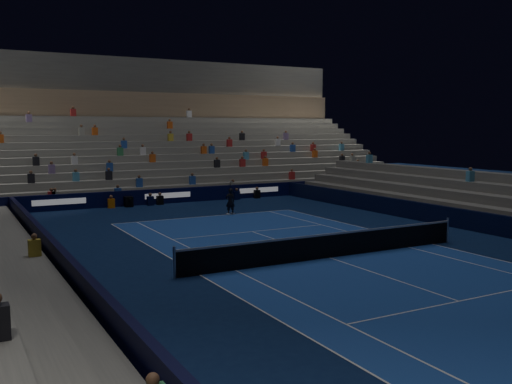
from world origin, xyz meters
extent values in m
plane|color=#0B1B43|center=(0.00, 0.00, 0.00)|extent=(90.00, 90.00, 0.00)
cube|color=#1C439C|center=(0.00, 0.00, 0.01)|extent=(10.97, 23.77, 0.01)
cube|color=black|center=(0.00, 18.50, 0.50)|extent=(44.00, 0.25, 1.00)
cube|color=black|center=(9.70, 0.00, 0.50)|extent=(0.25, 37.00, 1.00)
cube|color=black|center=(-9.70, 0.00, 0.50)|extent=(0.25, 37.00, 1.00)
cube|color=slate|center=(0.00, 19.50, 0.25)|extent=(44.00, 1.00, 0.50)
cube|color=slate|center=(0.00, 20.50, 0.50)|extent=(44.00, 1.00, 1.00)
cube|color=slate|center=(0.00, 21.50, 0.75)|extent=(44.00, 1.00, 1.50)
cube|color=slate|center=(0.00, 22.50, 1.00)|extent=(44.00, 1.00, 2.00)
cube|color=slate|center=(0.00, 23.50, 1.25)|extent=(44.00, 1.00, 2.50)
cube|color=slate|center=(0.00, 24.50, 1.50)|extent=(44.00, 1.00, 3.00)
cube|color=slate|center=(0.00, 25.50, 1.75)|extent=(44.00, 1.00, 3.50)
cube|color=slate|center=(0.00, 26.50, 2.00)|extent=(44.00, 1.00, 4.00)
cube|color=slate|center=(0.00, 27.50, 2.25)|extent=(44.00, 1.00, 4.50)
cube|color=slate|center=(0.00, 28.50, 2.50)|extent=(44.00, 1.00, 5.00)
cube|color=slate|center=(0.00, 29.50, 2.75)|extent=(44.00, 1.00, 5.50)
cube|color=slate|center=(0.00, 30.50, 3.00)|extent=(44.00, 1.00, 6.00)
cube|color=#866E53|center=(0.00, 31.60, 7.10)|extent=(44.00, 0.60, 2.20)
cube|color=#484846|center=(0.00, 33.00, 9.70)|extent=(44.00, 2.40, 3.00)
cube|color=slate|center=(10.50, 0.00, 0.25)|extent=(1.00, 37.00, 0.50)
cube|color=slate|center=(-10.50, 0.00, 0.25)|extent=(1.00, 37.00, 0.50)
cube|color=slate|center=(-11.50, 0.00, 0.50)|extent=(1.00, 37.00, 1.00)
cylinder|color=#B2B2B7|center=(-6.40, 0.00, 0.55)|extent=(0.10, 0.10, 1.10)
cylinder|color=#B2B2B7|center=(6.40, 0.00, 0.55)|extent=(0.10, 0.10, 1.10)
cube|color=black|center=(0.00, 0.00, 0.45)|extent=(12.80, 0.03, 0.90)
cube|color=white|center=(0.00, 0.00, 0.94)|extent=(12.80, 0.04, 0.08)
imported|color=black|center=(1.49, 11.88, 0.78)|extent=(0.59, 0.41, 1.57)
cube|color=black|center=(-2.78, 18.07, 0.33)|extent=(0.51, 0.62, 0.66)
cylinder|color=black|center=(-2.78, 17.60, 0.53)|extent=(0.17, 0.35, 0.16)
camera|label=1|loc=(-12.94, -17.71, 5.04)|focal=39.88mm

